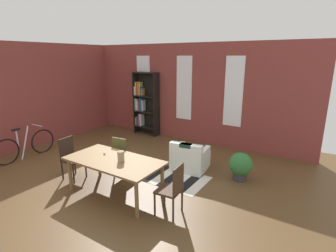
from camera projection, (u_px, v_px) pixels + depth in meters
The scene contains 17 objects.
ground_plane at pixel (107, 180), 5.90m from camera, with size 9.28×9.28×0.00m, color brown.
back_wall_brick at pixel (185, 93), 8.44m from camera, with size 8.06×0.12×3.13m, color brown.
left_wall_brick at pixel (13, 98), 7.35m from camera, with size 0.12×8.14×3.13m, color brown.
window_pane_0 at pixel (144, 85), 9.20m from camera, with size 0.55×0.02×2.03m, color white.
window_pane_1 at pixel (184, 88), 8.34m from camera, with size 0.55×0.02×2.03m, color white.
window_pane_2 at pixel (234, 92), 7.49m from camera, with size 0.55×0.02×2.03m, color white.
dining_table at pixel (114, 163), 5.14m from camera, with size 1.97×0.99×0.74m.
vase_on_table at pixel (121, 157), 4.99m from camera, with size 0.13×0.13×0.21m, color #998466.
tealight_candle_0 at pixel (104, 153), 5.39m from camera, with size 0.04×0.04×0.04m, color silver.
dining_chair_head_left at pixel (71, 157), 5.88m from camera, with size 0.42×0.42×0.95m.
dining_chair_head_right at pixel (172, 188), 4.47m from camera, with size 0.43×0.43×0.95m.
dining_chair_far_left at pixel (123, 155), 5.99m from camera, with size 0.43×0.43×0.95m.
bookshelf_tall at pixel (144, 103), 9.14m from camera, with size 0.93×0.31×2.20m.
armchair_white at pixel (190, 159), 6.37m from camera, with size 0.89×0.89×0.75m.
bicycle_second at pixel (25, 146), 7.08m from camera, with size 0.44×1.75×0.90m.
potted_plant_by_shelf at pixel (240, 165), 5.81m from camera, with size 0.53×0.53×0.64m.
striped_rug at pixel (176, 179), 5.93m from camera, with size 1.35×1.03×0.01m.
Camera 1 is at (4.07, -3.77, 2.72)m, focal length 27.63 mm.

